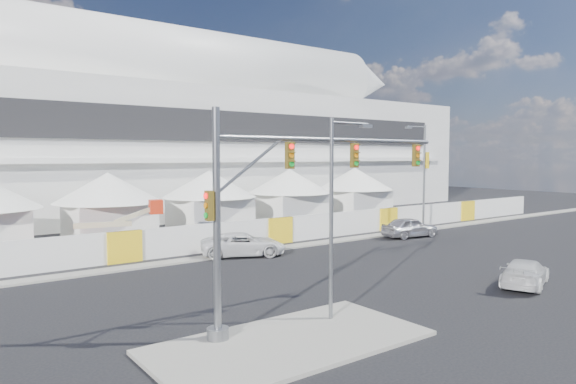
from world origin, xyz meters
TOP-DOWN VIEW (x-y plane):
  - ground at (0.00, 0.00)m, footprint 160.00×160.00m
  - median_island at (-6.00, -3.00)m, footprint 10.00×5.00m
  - far_curb at (20.00, 12.50)m, footprint 80.00×1.20m
  - stadium at (8.71, 41.50)m, footprint 80.00×24.80m
  - tent_row at (0.50, 24.00)m, footprint 53.40×8.40m
  - hoarding_fence at (6.00, 14.50)m, footprint 70.00×0.25m
  - scaffold_tower at (46.00, 36.00)m, footprint 4.40×4.40m
  - sedan_silver at (16.33, 10.47)m, footprint 2.69×5.16m
  - pickup_curb at (1.16, 11.86)m, footprint 4.70×6.23m
  - pickup_near at (8.67, -3.59)m, footprint 3.52×5.15m
  - lot_car_b at (28.34, 17.46)m, footprint 2.42×4.58m
  - traffic_mast at (-5.63, -1.37)m, footprint 11.83×0.80m
  - streetlight_median at (-3.00, -2.02)m, footprint 2.22×0.22m
  - streetlight_curb at (20.34, 12.50)m, footprint 2.80×0.63m
  - boom_lift at (-6.61, 18.59)m, footprint 7.22×2.33m

SIDE VIEW (x-z plane):
  - ground at x=0.00m, z-range 0.00..0.00m
  - far_curb at x=20.00m, z-range 0.00..0.12m
  - median_island at x=-6.00m, z-range 0.00..0.15m
  - pickup_near at x=8.67m, z-range 0.00..1.38m
  - lot_car_b at x=28.34m, z-range 0.00..1.48m
  - pickup_curb at x=1.16m, z-range 0.00..1.57m
  - sedan_silver at x=16.33m, z-range 0.00..1.68m
  - boom_lift at x=-6.61m, z-range -0.83..2.75m
  - hoarding_fence at x=6.00m, z-range 0.00..2.00m
  - tent_row at x=0.50m, z-range 0.45..5.85m
  - traffic_mast at x=-5.63m, z-range 0.65..8.89m
  - streetlight_median at x=-3.00m, z-range 0.75..8.79m
  - streetlight_curb at x=20.34m, z-range 0.76..10.23m
  - scaffold_tower at x=46.00m, z-range 0.00..12.00m
  - stadium at x=8.71m, z-range -1.54..20.44m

